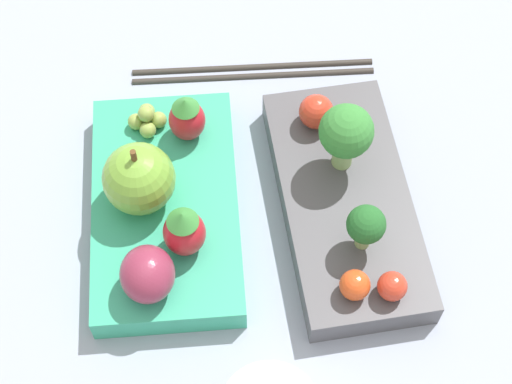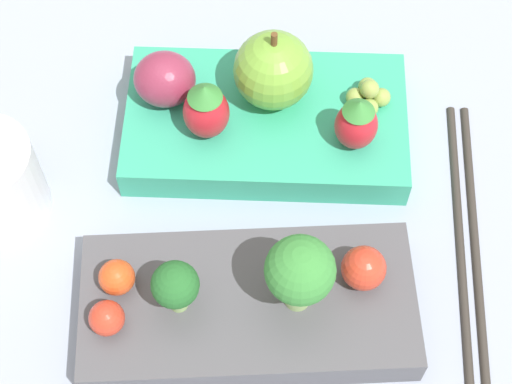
# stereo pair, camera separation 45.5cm
# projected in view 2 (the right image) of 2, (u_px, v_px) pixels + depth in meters

# --- Properties ---
(ground_plane) EXTENTS (4.00, 4.00, 0.00)m
(ground_plane) POSITION_uv_depth(u_px,v_px,m) (250.00, 224.00, 0.58)
(ground_plane) COLOR #939EB2
(bento_box_savoury) EXTENTS (0.21, 0.11, 0.03)m
(bento_box_savoury) POSITION_uv_depth(u_px,v_px,m) (245.00, 307.00, 0.53)
(bento_box_savoury) COLOR #4C4C51
(bento_box_savoury) RESTS_ON ground_plane
(bento_box_fruit) EXTENTS (0.20, 0.12, 0.03)m
(bento_box_fruit) POSITION_uv_depth(u_px,v_px,m) (266.00, 124.00, 0.60)
(bento_box_fruit) COLOR #33A87F
(bento_box_fruit) RESTS_ON ground_plane
(broccoli_floret_0) EXTENTS (0.04, 0.04, 0.06)m
(broccoli_floret_0) POSITION_uv_depth(u_px,v_px,m) (300.00, 272.00, 0.49)
(broccoli_floret_0) COLOR #93B770
(broccoli_floret_0) RESTS_ON bento_box_savoury
(broccoli_floret_1) EXTENTS (0.03, 0.03, 0.04)m
(broccoli_floret_1) POSITION_uv_depth(u_px,v_px,m) (175.00, 286.00, 0.50)
(broccoli_floret_1) COLOR #93B770
(broccoli_floret_1) RESTS_ON bento_box_savoury
(cherry_tomato_0) EXTENTS (0.02, 0.02, 0.02)m
(cherry_tomato_0) POSITION_uv_depth(u_px,v_px,m) (107.00, 318.00, 0.50)
(cherry_tomato_0) COLOR red
(cherry_tomato_0) RESTS_ON bento_box_savoury
(cherry_tomato_1) EXTENTS (0.02, 0.02, 0.02)m
(cherry_tomato_1) POSITION_uv_depth(u_px,v_px,m) (117.00, 277.00, 0.52)
(cherry_tomato_1) COLOR #DB4C1E
(cherry_tomato_1) RESTS_ON bento_box_savoury
(cherry_tomato_2) EXTENTS (0.03, 0.03, 0.03)m
(cherry_tomato_2) POSITION_uv_depth(u_px,v_px,m) (364.00, 268.00, 0.52)
(cherry_tomato_2) COLOR red
(cherry_tomato_2) RESTS_ON bento_box_savoury
(apple) EXTENTS (0.05, 0.05, 0.06)m
(apple) POSITION_uv_depth(u_px,v_px,m) (273.00, 70.00, 0.58)
(apple) COLOR #70A838
(apple) RESTS_ON bento_box_fruit
(strawberry_0) EXTENTS (0.03, 0.03, 0.04)m
(strawberry_0) POSITION_uv_depth(u_px,v_px,m) (357.00, 123.00, 0.56)
(strawberry_0) COLOR red
(strawberry_0) RESTS_ON bento_box_fruit
(strawberry_1) EXTENTS (0.03, 0.03, 0.05)m
(strawberry_1) POSITION_uv_depth(u_px,v_px,m) (206.00, 110.00, 0.57)
(strawberry_1) COLOR red
(strawberry_1) RESTS_ON bento_box_fruit
(plum) EXTENTS (0.04, 0.04, 0.04)m
(plum) POSITION_uv_depth(u_px,v_px,m) (165.00, 79.00, 0.58)
(plum) COLOR #892D47
(plum) RESTS_ON bento_box_fruit
(grape_cluster) EXTENTS (0.03, 0.03, 0.02)m
(grape_cluster) POSITION_uv_depth(u_px,v_px,m) (368.00, 96.00, 0.59)
(grape_cluster) COLOR #8EA84C
(grape_cluster) RESTS_ON bento_box_fruit
(chopsticks_pair) EXTENTS (0.03, 0.21, 0.01)m
(chopsticks_pair) POSITION_uv_depth(u_px,v_px,m) (468.00, 235.00, 0.57)
(chopsticks_pair) COLOR #332D28
(chopsticks_pair) RESTS_ON ground_plane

